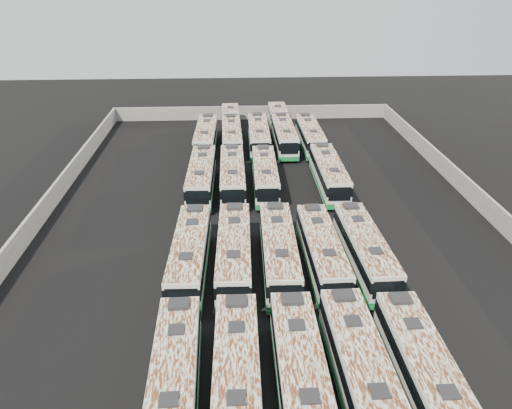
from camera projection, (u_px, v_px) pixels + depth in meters
name	position (u px, v px, depth m)	size (l,w,h in m)	color
ground	(267.00, 220.00, 50.09)	(140.00, 140.00, 0.00)	black
perimeter_wall	(267.00, 210.00, 49.61)	(45.20, 73.20, 2.20)	slate
bus_front_far_left	(175.00, 382.00, 28.33)	(2.90, 12.42, 3.49)	silver
bus_front_left	(237.00, 380.00, 28.44)	(2.84, 12.60, 3.54)	silver
bus_front_center	(301.00, 378.00, 28.50)	(2.77, 12.76, 3.59)	silver
bus_front_right	(362.00, 374.00, 28.80)	(2.91, 12.85, 3.61)	silver
bus_front_far_right	(425.00, 375.00, 28.78)	(2.68, 12.48, 3.52)	silver
bus_midfront_far_left	(190.00, 254.00, 40.67)	(2.99, 12.73, 3.57)	silver
bus_midfront_left	(234.00, 253.00, 40.91)	(2.97, 12.79, 3.59)	silver
bus_midfront_center	(279.00, 252.00, 41.07)	(2.95, 12.75, 3.58)	silver
bus_midfront_right	(322.00, 251.00, 41.26)	(2.74, 12.23, 3.44)	silver
bus_midfront_far_right	(365.00, 250.00, 41.45)	(2.91, 12.40, 3.48)	silver
bus_midback_far_left	(201.00, 176.00, 55.65)	(2.90, 12.74, 3.58)	silver
bus_midback_left	(233.00, 175.00, 55.89)	(2.69, 12.65, 3.56)	silver
bus_midback_center	(265.00, 175.00, 56.15)	(2.81, 12.26, 3.44)	silver
bus_midback_far_right	(329.00, 174.00, 56.41)	(2.80, 12.66, 3.56)	silver
bus_back_far_left	(206.00, 137.00, 68.42)	(2.95, 12.56, 3.52)	silver
bus_back_left	(231.00, 130.00, 71.61)	(2.82, 19.00, 3.44)	silver
bus_back_center	(259.00, 136.00, 68.84)	(2.86, 12.68, 3.56)	silver
bus_back_right	(282.00, 129.00, 71.95)	(2.66, 19.39, 3.52)	silver
bus_back_far_right	(310.00, 136.00, 69.08)	(2.61, 12.24, 3.45)	silver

